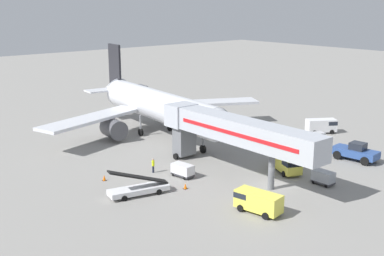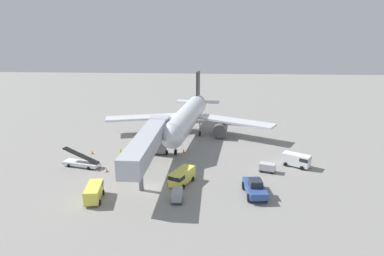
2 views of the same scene
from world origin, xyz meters
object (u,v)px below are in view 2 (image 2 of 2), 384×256
airplane_at_gate (188,117)px  baggage_cart_mid_center (267,167)px  service_van_rear_right (182,176)px  service_van_near_left (94,191)px  jet_bridge (149,141)px  baggage_cart_outer_left (125,160)px  ground_crew_worker_foreground (121,153)px  service_van_far_left (297,160)px  baggage_cart_outer_right (177,195)px  pushback_tug (255,188)px  safety_cone_bravo (107,170)px  safety_cone_charlie (92,152)px  belt_loader_truck (82,162)px  safety_cone_alpha (184,151)px

airplane_at_gate → baggage_cart_mid_center: bearing=-52.2°
airplane_at_gate → service_van_rear_right: 24.27m
service_van_near_left → service_van_rear_right: (11.14, 5.56, 0.07)m
jet_bridge → service_van_near_left: jet_bridge is taller
airplane_at_gate → baggage_cart_mid_center: (14.41, -18.59, -3.52)m
jet_bridge → service_van_near_left: 11.85m
baggage_cart_outer_left → ground_crew_worker_foreground: bearing=117.4°
service_van_far_left → baggage_cart_outer_right: (-18.52, -13.36, -0.38)m
airplane_at_gate → pushback_tug: (11.50, -26.81, -3.23)m
service_van_far_left → baggage_cart_outer_right: service_van_far_left is taller
ground_crew_worker_foreground → safety_cone_bravo: (-0.47, -6.52, -0.59)m
baggage_cart_outer_right → safety_cone_charlie: 24.45m
service_van_rear_right → baggage_cart_mid_center: (13.24, 5.45, -0.43)m
belt_loader_truck → service_van_rear_right: bearing=-17.3°
service_van_rear_right → safety_cone_alpha: size_ratio=6.98×
airplane_at_gate → safety_cone_bravo: size_ratio=56.78×
service_van_rear_right → safety_cone_charlie: service_van_rear_right is taller
airplane_at_gate → service_van_far_left: bearing=-39.0°
service_van_far_left → safety_cone_bravo: service_van_far_left is taller
jet_bridge → safety_cone_bravo: jet_bridge is taller
service_van_near_left → baggage_cart_mid_center: size_ratio=1.73×
service_van_near_left → baggage_cart_outer_left: bearing=86.1°
safety_cone_bravo → safety_cone_alpha: bearing=40.8°
safety_cone_charlie → baggage_cart_outer_right: bearing=-43.2°
baggage_cart_mid_center → baggage_cart_outer_right: bearing=-141.2°
pushback_tug → service_van_far_left: 13.59m
ground_crew_worker_foreground → airplane_at_gate: bearing=52.1°
pushback_tug → baggage_cart_outer_right: size_ratio=2.47×
service_van_near_left → service_van_far_left: bearing=24.8°
service_van_near_left → safety_cone_charlie: service_van_near_left is taller
airplane_at_gate → service_van_far_left: 25.48m
pushback_tug → belt_loader_truck: (-27.67, 8.17, -0.34)m
pushback_tug → service_van_near_left: pushback_tug is taller
service_van_rear_right → service_van_far_left: size_ratio=1.08×
service_van_near_left → service_van_far_left: (29.62, 13.67, 0.05)m
pushback_tug → service_van_rear_right: 10.70m
service_van_rear_right → service_van_far_left: service_van_rear_right is taller
jet_bridge → safety_cone_charlie: bearing=148.9°
service_van_far_left → safety_cone_bravo: bearing=-171.7°
pushback_tug → baggage_cart_mid_center: pushback_tug is taller
jet_bridge → ground_crew_worker_foreground: size_ratio=13.32×
belt_loader_truck → baggage_cart_mid_center: 30.59m
service_van_near_left → belt_loader_truck: bearing=119.5°
jet_bridge → pushback_tug: jet_bridge is taller
service_van_rear_right → safety_cone_charlie: bearing=147.2°
belt_loader_truck → service_van_near_left: size_ratio=1.38×
service_van_rear_right → safety_cone_bravo: 13.05m
service_van_near_left → jet_bridge: bearing=59.5°
ground_crew_worker_foreground → baggage_cart_outer_right: bearing=-52.0°
service_van_far_left → belt_loader_truck: bearing=-175.7°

